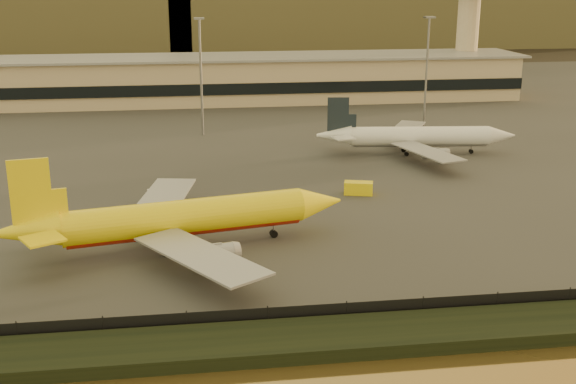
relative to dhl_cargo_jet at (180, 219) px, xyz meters
The scene contains 11 objects.
ground 18.44m from the dhl_cargo_jet, 35.53° to the right, with size 900.00×900.00×0.00m, color black.
embankment 31.28m from the dhl_cargo_jet, 61.96° to the right, with size 320.00×7.00×1.40m, color black.
tarmac 85.92m from the dhl_cargo_jet, 80.20° to the left, with size 320.00×220.00×0.20m, color #2D2D2D.
perimeter_fence 27.77m from the dhl_cargo_jet, 58.05° to the right, with size 300.00×0.05×2.20m, color black.
terminal_building 115.14m from the dhl_cargo_jet, 89.95° to the left, with size 202.00×25.00×12.60m.
control_tower 148.33m from the dhl_cargo_jet, 54.94° to the left, with size 11.20×11.20×35.50m.
apron_light_masts 71.96m from the dhl_cargo_jet, 65.36° to the left, with size 152.20×12.20×25.40m.
dhl_cargo_jet is the anchor object (origin of this frame).
white_narrowbody_jet 64.96m from the dhl_cargo_jet, 45.06° to the left, with size 39.47×38.31×11.34m.
gse_vehicle_yellow 35.03m from the dhl_cargo_jet, 35.92° to the left, with size 4.55×2.05×2.05m, color yellow.
gse_vehicle_white 21.85m from the dhl_cargo_jet, 98.09° to the left, with size 4.15×1.87×1.87m, color white.
Camera 1 is at (-13.04, -77.83, 33.85)m, focal length 45.00 mm.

